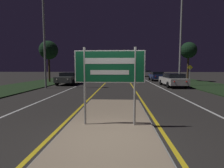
% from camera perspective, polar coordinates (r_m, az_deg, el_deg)
% --- Properties ---
extents(ground_plane, '(160.00, 160.00, 0.00)m').
position_cam_1_polar(ground_plane, '(4.82, -1.48, -17.61)').
color(ground_plane, '#282623').
extents(median_island, '(2.76, 8.86, 0.10)m').
position_cam_1_polar(median_island, '(5.66, -0.77, -13.63)').
color(median_island, '#999993').
rests_on(median_island, ground_plane).
extents(verge_left, '(5.00, 100.00, 0.08)m').
position_cam_1_polar(verge_left, '(26.40, -19.08, 0.96)').
color(verge_left, '#1E3319').
rests_on(verge_left, ground_plane).
extents(verge_right, '(5.00, 100.00, 0.08)m').
position_cam_1_polar(verge_right, '(26.16, 23.31, 0.78)').
color(verge_right, '#1E3319').
rests_on(verge_right, ground_plane).
extents(centre_line_yellow_left, '(0.12, 70.00, 0.01)m').
position_cam_1_polar(centre_line_yellow_left, '(29.55, -0.90, 1.60)').
color(centre_line_yellow_left, gold).
rests_on(centre_line_yellow_left, ground_plane).
extents(centre_line_yellow_right, '(0.12, 70.00, 0.01)m').
position_cam_1_polar(centre_line_yellow_right, '(29.52, 5.20, 1.57)').
color(centre_line_yellow_right, gold).
rests_on(centre_line_yellow_right, ground_plane).
extents(lane_line_white_left, '(0.12, 70.00, 0.01)m').
position_cam_1_polar(lane_line_white_left, '(29.84, -5.94, 1.61)').
color(lane_line_white_left, silver).
rests_on(lane_line_white_left, ground_plane).
extents(lane_line_white_right, '(0.12, 70.00, 0.01)m').
position_cam_1_polar(lane_line_white_right, '(29.74, 10.27, 1.54)').
color(lane_line_white_right, silver).
rests_on(lane_line_white_right, ground_plane).
extents(edge_line_white_left, '(0.10, 70.00, 0.01)m').
position_cam_1_polar(edge_line_white_left, '(30.44, -11.54, 1.60)').
color(edge_line_white_left, silver).
rests_on(edge_line_white_left, ground_plane).
extents(edge_line_white_right, '(0.10, 70.00, 0.01)m').
position_cam_1_polar(edge_line_white_right, '(30.28, 15.91, 1.49)').
color(edge_line_white_right, silver).
rests_on(edge_line_white_right, ground_plane).
extents(highway_sign, '(2.15, 0.07, 2.41)m').
position_cam_1_polar(highway_sign, '(5.35, -0.79, 4.56)').
color(highway_sign, '#9E9E99').
rests_on(highway_sign, median_island).
extents(streetlight_left_near, '(0.58, 0.58, 8.76)m').
position_cam_1_polar(streetlight_left_near, '(17.83, -21.39, 18.16)').
color(streetlight_left_near, '#9E9E99').
rests_on(streetlight_left_near, ground_plane).
extents(streetlight_right_near, '(0.46, 0.46, 10.40)m').
position_cam_1_polar(streetlight_right_near, '(19.81, 21.64, 17.44)').
color(streetlight_right_near, '#9E9E99').
rests_on(streetlight_right_near, ground_plane).
extents(car_receding_0, '(1.84, 4.85, 1.33)m').
position_cam_1_polar(car_receding_0, '(18.68, 19.21, 1.37)').
color(car_receding_0, silver).
rests_on(car_receding_0, ground_plane).
extents(car_receding_1, '(1.87, 4.09, 1.34)m').
position_cam_1_polar(car_receding_1, '(26.83, 14.34, 2.62)').
color(car_receding_1, navy).
rests_on(car_receding_1, ground_plane).
extents(car_receding_2, '(1.96, 4.44, 1.36)m').
position_cam_1_polar(car_receding_2, '(40.04, 11.10, 3.48)').
color(car_receding_2, '#B7B7BC').
rests_on(car_receding_2, ground_plane).
extents(car_receding_3, '(1.90, 4.20, 1.34)m').
position_cam_1_polar(car_receding_3, '(48.90, 8.95, 3.79)').
color(car_receding_3, black).
rests_on(car_receding_3, ground_plane).
extents(car_approaching_0, '(1.97, 4.64, 1.36)m').
position_cam_1_polar(car_approaching_0, '(20.73, -13.88, 1.94)').
color(car_approaching_0, '#4C514C').
rests_on(car_approaching_0, ground_plane).
extents(car_approaching_1, '(1.94, 4.84, 1.43)m').
position_cam_1_polar(car_approaching_1, '(29.96, -2.65, 3.08)').
color(car_approaching_1, black).
rests_on(car_approaching_1, ground_plane).
extents(car_approaching_2, '(1.85, 4.69, 1.50)m').
position_cam_1_polar(car_approaching_2, '(39.78, -1.01, 3.66)').
color(car_approaching_2, navy).
rests_on(car_approaching_2, ground_plane).
extents(warning_sign, '(0.60, 0.06, 2.16)m').
position_cam_1_polar(warning_sign, '(22.47, 24.10, 3.53)').
color(warning_sign, '#9E9E99').
rests_on(warning_sign, verge_right).
extents(roadside_palm_left, '(2.40, 2.40, 5.32)m').
position_cam_1_polar(roadside_palm_left, '(24.50, -20.00, 10.28)').
color(roadside_palm_left, '#4C3823').
rests_on(roadside_palm_left, verge_left).
extents(roadside_palm_right, '(2.20, 2.20, 5.34)m').
position_cam_1_polar(roadside_palm_right, '(26.57, 23.71, 9.97)').
color(roadside_palm_right, '#4C3823').
rests_on(roadside_palm_right, verge_right).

